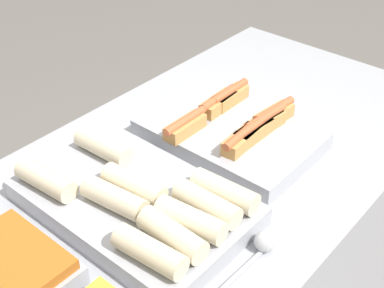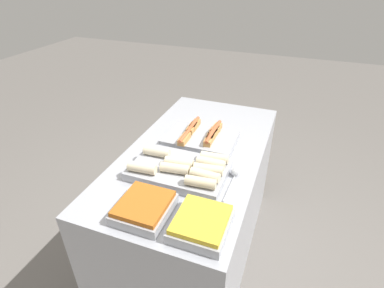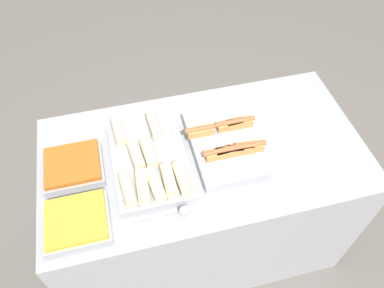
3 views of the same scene
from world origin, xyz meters
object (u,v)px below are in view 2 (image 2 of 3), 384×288
at_px(tray_hotdogs, 201,138).
at_px(tray_wraps, 182,169).
at_px(serving_spoon_near, 234,175).
at_px(tray_side_back, 144,208).
at_px(tray_side_front, 201,223).

xyz_separation_m(tray_hotdogs, tray_wraps, (-0.37, -0.02, 0.01)).
bearing_deg(tray_wraps, serving_spoon_near, -74.83).
bearing_deg(serving_spoon_near, tray_hotdogs, 44.91).
relative_size(tray_hotdogs, tray_side_back, 1.73).
bearing_deg(tray_side_front, serving_spoon_near, -6.55).
bearing_deg(serving_spoon_near, tray_side_front, 173.45).
relative_size(tray_hotdogs, tray_wraps, 0.86).
xyz_separation_m(tray_side_front, serving_spoon_near, (0.41, -0.05, -0.02)).
height_order(tray_side_front, tray_side_back, same).
bearing_deg(tray_wraps, tray_side_front, -145.66).
xyz_separation_m(tray_wraps, tray_side_front, (-0.34, -0.23, -0.01)).
bearing_deg(tray_side_back, tray_side_front, -90.00).
distance_m(tray_side_back, serving_spoon_near, 0.53).
bearing_deg(tray_wraps, tray_hotdogs, 2.34).
xyz_separation_m(tray_side_back, serving_spoon_near, (0.41, -0.33, -0.02)).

